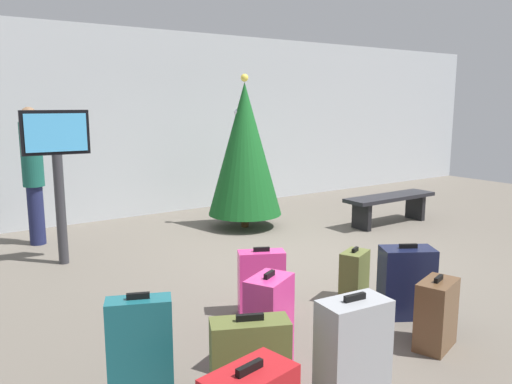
% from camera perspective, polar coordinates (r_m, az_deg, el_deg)
% --- Properties ---
extents(ground_plane, '(16.00, 16.00, 0.00)m').
position_cam_1_polar(ground_plane, '(6.73, 5.25, -7.07)').
color(ground_plane, '#665E54').
extents(back_wall, '(16.00, 0.20, 3.20)m').
position_cam_1_polar(back_wall, '(9.44, -8.50, 7.67)').
color(back_wall, '#B7BCC1').
rests_on(back_wall, ground_plane).
extents(holiday_tree, '(1.16, 1.16, 2.40)m').
position_cam_1_polar(holiday_tree, '(7.99, -1.27, 4.81)').
color(holiday_tree, '#4C3319').
rests_on(holiday_tree, ground_plane).
extents(flight_info_kiosk, '(0.78, 0.16, 1.88)m').
position_cam_1_polar(flight_info_kiosk, '(6.56, -21.37, 3.36)').
color(flight_info_kiosk, '#333338').
rests_on(flight_info_kiosk, ground_plane).
extents(waiting_bench, '(1.72, 0.44, 0.48)m').
position_cam_1_polar(waiting_bench, '(8.58, 14.78, -1.09)').
color(waiting_bench, black).
rests_on(waiting_bench, ground_plane).
extents(traveller_0, '(0.39, 0.39, 1.91)m').
position_cam_1_polar(traveller_0, '(7.65, -23.71, 2.12)').
color(traveller_0, '#1E234C').
rests_on(traveller_0, ground_plane).
extents(suitcase_0, '(0.47, 0.36, 0.65)m').
position_cam_1_polar(suitcase_0, '(4.85, 0.61, -10.10)').
color(suitcase_0, '#E5388C').
rests_on(suitcase_0, ground_plane).
extents(suitcase_1, '(0.52, 0.38, 0.73)m').
position_cam_1_polar(suitcase_1, '(3.29, -0.68, -19.66)').
color(suitcase_1, '#59602D').
rests_on(suitcase_1, ground_plane).
extents(suitcase_2, '(0.44, 0.34, 0.60)m').
position_cam_1_polar(suitcase_2, '(4.47, 19.55, -12.78)').
color(suitcase_2, brown).
rests_on(suitcase_2, ground_plane).
extents(suitcase_4, '(0.43, 0.38, 0.76)m').
position_cam_1_polar(suitcase_4, '(3.88, 1.48, -14.52)').
color(suitcase_4, '#E5388C').
rests_on(suitcase_4, ground_plane).
extents(suitcase_5, '(0.47, 0.29, 0.80)m').
position_cam_1_polar(suitcase_5, '(3.45, 10.78, -17.69)').
color(suitcase_5, '#9EA0A5').
rests_on(suitcase_5, ground_plane).
extents(suitcase_6, '(0.38, 0.32, 0.55)m').
position_cam_1_polar(suitcase_6, '(5.26, 10.95, -9.23)').
color(suitcase_6, '#59602D').
rests_on(suitcase_6, ground_plane).
extents(suitcase_7, '(0.45, 0.32, 0.77)m').
position_cam_1_polar(suitcase_7, '(3.55, -12.82, -17.09)').
color(suitcase_7, '#19606B').
rests_on(suitcase_7, ground_plane).
extents(suitcase_8, '(0.55, 0.48, 0.70)m').
position_cam_1_polar(suitcase_8, '(4.98, 16.49, -9.67)').
color(suitcase_8, '#141938').
rests_on(suitcase_8, ground_plane).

